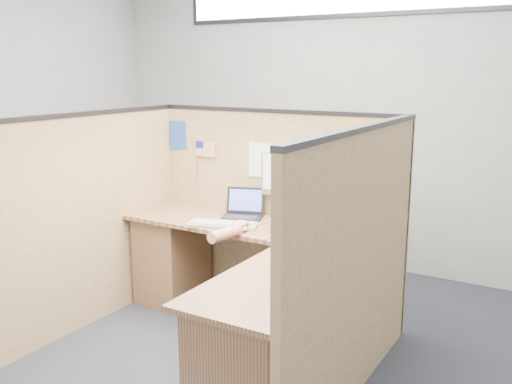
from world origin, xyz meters
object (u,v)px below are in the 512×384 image
Objects in this scene: keyboard at (223,225)px; mouse at (240,228)px; laptop at (245,211)px; l_desk at (246,291)px.

keyboard is 0.17m from mouse.
laptop is 0.69× the size of keyboard.
keyboard is (-0.00, -0.30, -0.04)m from laptop.
laptop is at bearing 70.65° from keyboard.
l_desk is 0.73m from laptop.
keyboard is at bearing 169.85° from mouse.
l_desk is 0.44m from mouse.
mouse reaches higher than keyboard.
l_desk is at bearing -52.80° from keyboard.
laptop reaches higher than mouse.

